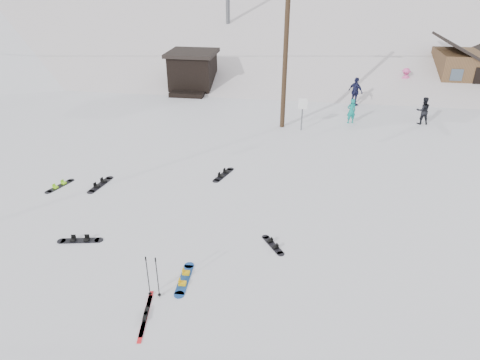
# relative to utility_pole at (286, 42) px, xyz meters

# --- Properties ---
(ground) EXTENTS (200.00, 200.00, 0.00)m
(ground) POSITION_rel_utility_pole_xyz_m (-2.00, -14.00, -4.68)
(ground) COLOR white
(ground) RESTS_ON ground
(ski_slope) EXTENTS (60.00, 85.24, 65.97)m
(ski_slope) POSITION_rel_utility_pole_xyz_m (-2.00, 41.00, -16.68)
(ski_slope) COLOR silver
(ski_slope) RESTS_ON ground
(ridge_left) EXTENTS (47.54, 95.03, 58.38)m
(ridge_left) POSITION_rel_utility_pole_xyz_m (-38.00, 34.00, -15.68)
(ridge_left) COLOR white
(ridge_left) RESTS_ON ground
(treeline_left) EXTENTS (20.00, 64.00, 10.00)m
(treeline_left) POSITION_rel_utility_pole_xyz_m (-36.00, 26.00, -4.68)
(treeline_left) COLOR black
(treeline_left) RESTS_ON ground
(treeline_crest) EXTENTS (50.00, 6.00, 10.00)m
(treeline_crest) POSITION_rel_utility_pole_xyz_m (-2.00, 72.00, -4.68)
(treeline_crest) COLOR black
(treeline_crest) RESTS_ON ski_slope
(utility_pole) EXTENTS (2.00, 0.26, 9.00)m
(utility_pole) POSITION_rel_utility_pole_xyz_m (0.00, 0.00, 0.00)
(utility_pole) COLOR #3A2819
(utility_pole) RESTS_ON ground
(trail_sign) EXTENTS (0.50, 0.09, 1.85)m
(trail_sign) POSITION_rel_utility_pole_xyz_m (1.10, -0.42, -3.41)
(trail_sign) COLOR #595B60
(trail_sign) RESTS_ON ground
(lift_hut) EXTENTS (3.40, 4.10, 2.75)m
(lift_hut) POSITION_rel_utility_pole_xyz_m (-7.00, 6.94, -3.32)
(lift_hut) COLOR black
(lift_hut) RESTS_ON ground
(cabin) EXTENTS (5.39, 4.40, 3.77)m
(cabin) POSITION_rel_utility_pole_xyz_m (13.00, 10.00, -3.20)
(cabin) COLOR brown
(cabin) RESTS_ON ground
(hero_snowboard) EXTENTS (0.36, 1.63, 0.11)m
(hero_snowboard) POSITION_rel_utility_pole_xyz_m (-2.02, -13.71, -4.65)
(hero_snowboard) COLOR #17479A
(hero_snowboard) RESTS_ON ground
(hero_skis) EXTENTS (0.42, 1.88, 0.10)m
(hero_skis) POSITION_rel_utility_pole_xyz_m (-2.66, -15.29, -4.65)
(hero_skis) COLOR red
(hero_skis) RESTS_ON ground
(ski_poles) EXTENTS (0.38, 0.10, 1.37)m
(ski_poles) POSITION_rel_utility_pole_xyz_m (-2.67, -14.51, -3.98)
(ski_poles) COLOR black
(ski_poles) RESTS_ON ground
(board_scatter_a) EXTENTS (1.53, 0.54, 0.11)m
(board_scatter_a) POSITION_rel_utility_pole_xyz_m (-6.08, -12.32, -4.65)
(board_scatter_a) COLOR black
(board_scatter_a) RESTS_ON ground
(board_scatter_b) EXTENTS (0.54, 1.64, 0.12)m
(board_scatter_b) POSITION_rel_utility_pole_xyz_m (-7.18, -8.36, -4.65)
(board_scatter_b) COLOR black
(board_scatter_b) RESTS_ON ground
(board_scatter_c) EXTENTS (0.68, 1.41, 0.10)m
(board_scatter_c) POSITION_rel_utility_pole_xyz_m (-8.84, -8.74, -4.65)
(board_scatter_c) COLOR black
(board_scatter_c) RESTS_ON ground
(board_scatter_d) EXTENTS (0.83, 1.12, 0.09)m
(board_scatter_d) POSITION_rel_utility_pole_xyz_m (0.46, -11.57, -4.66)
(board_scatter_d) COLOR black
(board_scatter_d) RESTS_ON ground
(board_scatter_f) EXTENTS (0.73, 1.56, 0.11)m
(board_scatter_f) POSITION_rel_utility_pole_xyz_m (-2.17, -6.64, -4.65)
(board_scatter_f) COLOR black
(board_scatter_f) RESTS_ON ground
(skier_teal) EXTENTS (0.61, 0.50, 1.45)m
(skier_teal) POSITION_rel_utility_pole_xyz_m (3.91, 1.25, -3.96)
(skier_teal) COLOR #0D877D
(skier_teal) RESTS_ON ground
(skier_dark) EXTENTS (0.84, 0.70, 1.59)m
(skier_dark) POSITION_rel_utility_pole_xyz_m (7.99, 1.74, -3.89)
(skier_dark) COLOR black
(skier_dark) RESTS_ON ground
(skier_pink) EXTENTS (1.24, 0.90, 1.74)m
(skier_pink) POSITION_rel_utility_pole_xyz_m (8.17, 8.51, -3.81)
(skier_pink) COLOR #F155A3
(skier_pink) RESTS_ON ground
(skier_navy) EXTENTS (1.10, 1.06, 1.84)m
(skier_navy) POSITION_rel_utility_pole_xyz_m (4.42, 4.75, -3.76)
(skier_navy) COLOR #18193C
(skier_navy) RESTS_ON ground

